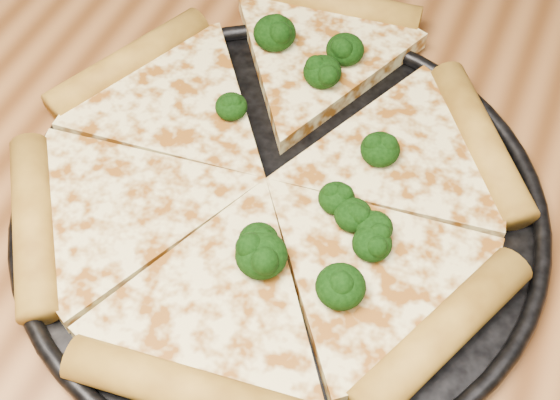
% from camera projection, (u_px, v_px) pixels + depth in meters
% --- Properties ---
extents(dining_table, '(1.20, 0.90, 0.75)m').
position_uv_depth(dining_table, '(201.00, 322.00, 0.60)').
color(dining_table, brown).
rests_on(dining_table, ground).
extents(pizza_pan, '(0.38, 0.38, 0.02)m').
position_uv_depth(pizza_pan, '(280.00, 207.00, 0.55)').
color(pizza_pan, black).
rests_on(pizza_pan, dining_table).
extents(pizza, '(0.38, 0.40, 0.03)m').
position_uv_depth(pizza, '(268.00, 175.00, 0.55)').
color(pizza, '#E2D28A').
rests_on(pizza, pizza_pan).
extents(broccoli_florets, '(0.17, 0.23, 0.03)m').
position_uv_depth(broccoli_florets, '(316.00, 158.00, 0.54)').
color(broccoli_florets, black).
rests_on(broccoli_florets, pizza).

